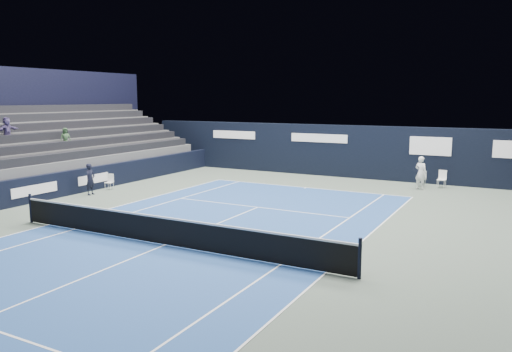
# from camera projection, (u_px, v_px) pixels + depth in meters

# --- Properties ---
(ground) EXTENTS (48.00, 48.00, 0.00)m
(ground) POSITION_uv_depth(u_px,v_px,m) (200.00, 231.00, 17.79)
(ground) COLOR #4D5B51
(ground) RESTS_ON ground
(court_surface) EXTENTS (10.97, 23.77, 0.01)m
(court_surface) POSITION_uv_depth(u_px,v_px,m) (165.00, 245.00, 16.05)
(court_surface) COLOR navy
(court_surface) RESTS_ON ground
(folding_chair_back_a) EXTENTS (0.45, 0.44, 0.84)m
(folding_chair_back_a) POSITION_uv_depth(u_px,v_px,m) (422.00, 178.00, 26.73)
(folding_chair_back_a) COLOR silver
(folding_chair_back_a) RESTS_ON ground
(folding_chair_back_b) EXTENTS (0.44, 0.43, 0.93)m
(folding_chair_back_b) POSITION_uv_depth(u_px,v_px,m) (442.00, 178.00, 26.34)
(folding_chair_back_b) COLOR white
(folding_chair_back_b) RESTS_ON ground
(line_judge_chair) EXTENTS (0.42, 0.41, 0.82)m
(line_judge_chair) POSITION_uv_depth(u_px,v_px,m) (110.00, 181.00, 25.83)
(line_judge_chair) COLOR white
(line_judge_chair) RESTS_ON ground
(line_judge) EXTENTS (0.43, 0.60, 1.54)m
(line_judge) POSITION_uv_depth(u_px,v_px,m) (90.00, 179.00, 24.36)
(line_judge) COLOR black
(line_judge) RESTS_ON ground
(court_markings) EXTENTS (11.03, 23.83, 0.00)m
(court_markings) POSITION_uv_depth(u_px,v_px,m) (165.00, 245.00, 16.05)
(court_markings) COLOR white
(court_markings) RESTS_ON court_surface
(tennis_net) EXTENTS (12.90, 0.10, 1.10)m
(tennis_net) POSITION_uv_depth(u_px,v_px,m) (164.00, 230.00, 15.97)
(tennis_net) COLOR black
(tennis_net) RESTS_ON ground
(back_sponsor_wall) EXTENTS (26.00, 0.63, 3.10)m
(back_sponsor_wall) POSITION_uv_depth(u_px,v_px,m) (336.00, 151.00, 30.18)
(back_sponsor_wall) COLOR black
(back_sponsor_wall) RESTS_ON ground
(side_barrier_left) EXTENTS (0.33, 22.00, 1.20)m
(side_barrier_left) POSITION_uv_depth(u_px,v_px,m) (91.00, 179.00, 25.59)
(side_barrier_left) COLOR black
(side_barrier_left) RESTS_ON ground
(spectator_stand) EXTENTS (6.00, 18.00, 6.40)m
(spectator_stand) POSITION_uv_depth(u_px,v_px,m) (54.00, 147.00, 28.03)
(spectator_stand) COLOR #535356
(spectator_stand) RESTS_ON ground
(tennis_player) EXTENTS (0.74, 0.92, 1.73)m
(tennis_player) POSITION_uv_depth(u_px,v_px,m) (421.00, 173.00, 25.81)
(tennis_player) COLOR white
(tennis_player) RESTS_ON ground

